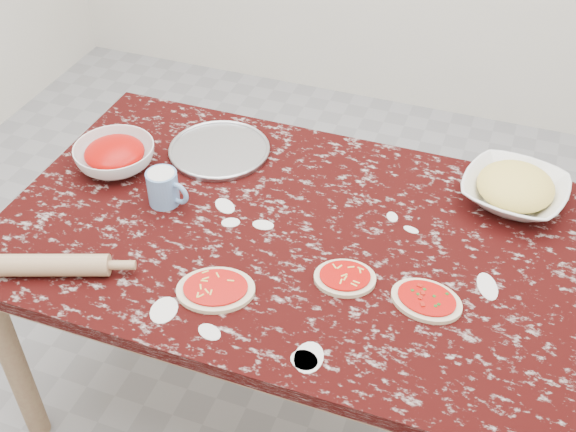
{
  "coord_description": "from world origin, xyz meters",
  "views": [
    {
      "loc": [
        0.51,
        -1.39,
        2.06
      ],
      "look_at": [
        0.0,
        0.0,
        0.8
      ],
      "focal_mm": 44.45,
      "sensor_mm": 36.0,
      "label": 1
    }
  ],
  "objects_px": {
    "rolling_pin": "(52,265)",
    "sauce_bowl": "(115,157)",
    "cheese_bowl": "(514,192)",
    "pizza_tray": "(219,151)",
    "flour_mug": "(164,188)",
    "worktable": "(288,251)"
  },
  "relations": [
    {
      "from": "rolling_pin",
      "to": "sauce_bowl",
      "type": "bearing_deg",
      "value": 100.63
    },
    {
      "from": "sauce_bowl",
      "to": "cheese_bowl",
      "type": "bearing_deg",
      "value": 11.87
    },
    {
      "from": "pizza_tray",
      "to": "cheese_bowl",
      "type": "xyz_separation_m",
      "value": [
        0.9,
        0.07,
        0.03
      ]
    },
    {
      "from": "flour_mug",
      "to": "cheese_bowl",
      "type": "bearing_deg",
      "value": 20.24
    },
    {
      "from": "worktable",
      "to": "cheese_bowl",
      "type": "bearing_deg",
      "value": 30.79
    },
    {
      "from": "cheese_bowl",
      "to": "rolling_pin",
      "type": "xyz_separation_m",
      "value": [
        -1.08,
        -0.71,
        -0.01
      ]
    },
    {
      "from": "worktable",
      "to": "pizza_tray",
      "type": "distance_m",
      "value": 0.44
    },
    {
      "from": "rolling_pin",
      "to": "worktable",
      "type": "bearing_deg",
      "value": 35.82
    },
    {
      "from": "sauce_bowl",
      "to": "rolling_pin",
      "type": "xyz_separation_m",
      "value": [
        0.09,
        -0.46,
        -0.01
      ]
    },
    {
      "from": "sauce_bowl",
      "to": "cheese_bowl",
      "type": "xyz_separation_m",
      "value": [
        1.17,
        0.25,
        -0.0
      ]
    },
    {
      "from": "sauce_bowl",
      "to": "rolling_pin",
      "type": "bearing_deg",
      "value": -79.37
    },
    {
      "from": "pizza_tray",
      "to": "rolling_pin",
      "type": "distance_m",
      "value": 0.67
    },
    {
      "from": "pizza_tray",
      "to": "flour_mug",
      "type": "height_order",
      "value": "flour_mug"
    },
    {
      "from": "pizza_tray",
      "to": "sauce_bowl",
      "type": "relative_size",
      "value": 1.28
    },
    {
      "from": "sauce_bowl",
      "to": "rolling_pin",
      "type": "height_order",
      "value": "sauce_bowl"
    },
    {
      "from": "pizza_tray",
      "to": "flour_mug",
      "type": "bearing_deg",
      "value": -98.62
    },
    {
      "from": "cheese_bowl",
      "to": "flour_mug",
      "type": "relative_size",
      "value": 2.19
    },
    {
      "from": "sauce_bowl",
      "to": "pizza_tray",
      "type": "bearing_deg",
      "value": 34.06
    },
    {
      "from": "rolling_pin",
      "to": "flour_mug",
      "type": "bearing_deg",
      "value": 69.28
    },
    {
      "from": "cheese_bowl",
      "to": "sauce_bowl",
      "type": "bearing_deg",
      "value": -168.13
    },
    {
      "from": "worktable",
      "to": "cheese_bowl",
      "type": "relative_size",
      "value": 5.46
    },
    {
      "from": "pizza_tray",
      "to": "sauce_bowl",
      "type": "height_order",
      "value": "sauce_bowl"
    }
  ]
}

